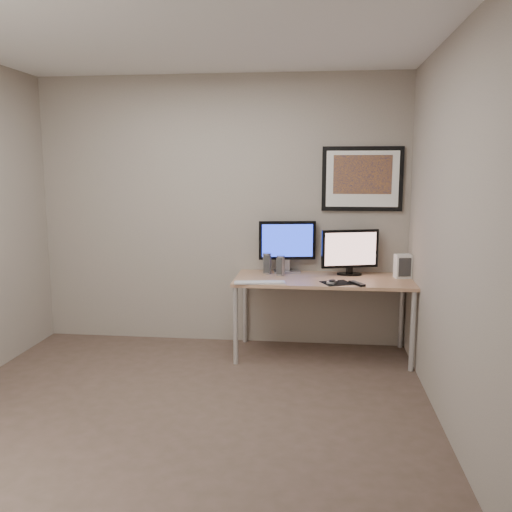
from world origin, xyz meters
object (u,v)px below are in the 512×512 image
Objects in this scene: speaker_left at (267,263)px; monitor_tv at (350,251)px; fan_unit at (403,266)px; desk at (323,285)px; speaker_right at (281,266)px; framed_art at (362,179)px; keyboard at (260,282)px; monitor_large at (287,244)px.

monitor_tv is at bearing 2.70° from speaker_left.
desk is at bearing 176.75° from fan_unit.
speaker_right reaches higher than desk.
desk is 7.39× the size of fan_unit.
desk is at bearing 5.13° from speaker_right.
keyboard is at bearing -145.78° from framed_art.
monitor_large is 0.27m from speaker_left.
monitor_large is at bearing -173.41° from framed_art.
monitor_tv is (0.59, -0.07, -0.05)m from monitor_large.
monitor_tv is 0.94m from keyboard.
fan_unit is at bearing -17.48° from monitor_large.
fan_unit is (1.27, 0.38, 0.10)m from keyboard.
desk is 0.57m from speaker_left.
keyboard is (-0.21, -0.53, -0.27)m from monitor_large.
monitor_large reaches higher than keyboard.
desk is 3.01× the size of monitor_tv.
speaker_right is (-0.74, -0.24, -0.80)m from framed_art.
desk is 0.62m from keyboard.
speaker_right is at bearing -161.97° from framed_art.
framed_art reaches higher than monitor_tv.
speaker_right is at bearing -24.27° from speaker_left.
speaker_left is at bearing -160.53° from monitor_large.
monitor_tv is 0.78m from speaker_left.
fan_unit reaches higher than keyboard.
desk is 0.42m from monitor_tv.
framed_art is 1.12m from speaker_right.
framed_art reaches higher than monitor_large.
fan_unit is at bearing -26.12° from monitor_tv.
speaker_right is 0.41m from keyboard.
speaker_left is (-0.53, 0.15, 0.17)m from desk.
framed_art is at bearing 25.58° from keyboard.
monitor_tv reaches higher than speaker_left.
keyboard is 2.06× the size of fan_unit.
monitor_tv is at bearing 25.87° from speaker_right.
monitor_tv is 0.66m from speaker_right.
desk is 8.58× the size of speaker_right.
speaker_right is 1.11m from fan_unit.
keyboard is at bearing -120.55° from monitor_large.
monitor_tv is 0.50m from fan_unit.
speaker_left is (-0.77, -0.03, -0.13)m from monitor_tv.
speaker_left reaches higher than desk.
framed_art is at bearing 39.10° from monitor_tv.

